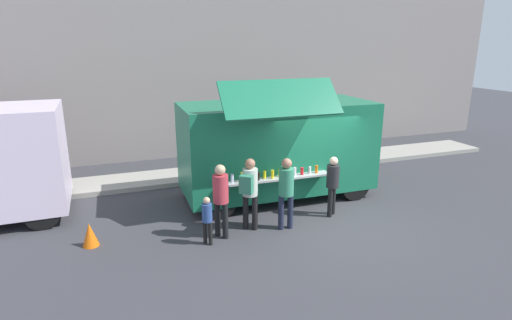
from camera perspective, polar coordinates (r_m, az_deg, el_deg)
name	(u,v)px	position (r m, az deg, el deg)	size (l,w,h in m)	color
ground_plane	(333,221)	(10.90, 10.62, -8.29)	(60.00, 60.00, 0.00)	#38383D
curb_strip	(131,182)	(13.96, -16.86, -2.90)	(28.00, 1.60, 0.15)	#9E998E
building_behind	(140,21)	(17.23, -15.78, 18.00)	(32.00, 2.40, 10.40)	gray
food_truck_main	(278,146)	(11.93, 2.99, 1.89)	(5.49, 3.18, 3.55)	#1A724D
traffic_cone_orange	(90,235)	(10.11, -21.96, -9.54)	(0.36, 0.36, 0.55)	orange
trash_bin	(361,150)	(16.30, 14.25, 1.40)	(0.60, 0.60, 0.92)	#2E6037
customer_front_ordering	(286,187)	(9.94, 4.19, -3.80)	(0.38, 0.37, 1.80)	#1E2337
customer_mid_with_backpack	(250,187)	(9.85, -0.90, -3.78)	(0.53, 0.57, 1.80)	black
customer_rear_waiting	(221,195)	(9.53, -4.90, -4.78)	(0.36, 0.36, 1.78)	black
customer_extra_browsing	(333,181)	(10.89, 10.55, -2.86)	(0.33, 0.33, 1.61)	black
child_near_queue	(207,216)	(9.37, -6.77, -7.75)	(0.23, 0.23, 1.14)	black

